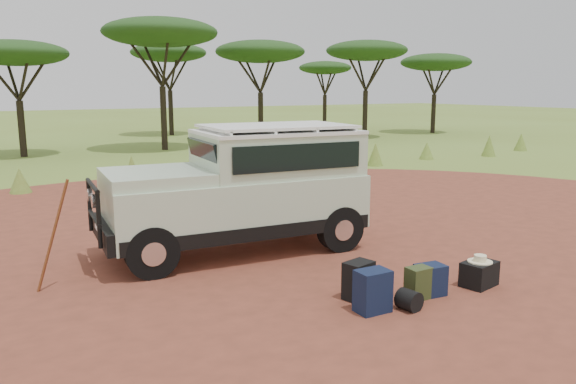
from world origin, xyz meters
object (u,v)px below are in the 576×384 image
backpack_navy (373,291)px  safari_vehicle (244,191)px  duffel_navy (430,280)px  walking_staff (53,236)px  hard_case (479,274)px  backpack_black (358,281)px  backpack_olive (418,283)px

backpack_navy → safari_vehicle: bearing=94.5°
duffel_navy → backpack_navy: bearing=-170.9°
walking_staff → hard_case: walking_staff is taller
safari_vehicle → walking_staff: 3.30m
safari_vehicle → backpack_black: safari_vehicle is taller
walking_staff → backpack_navy: bearing=-105.7°
walking_staff → duffel_navy: walking_staff is taller
backpack_navy → duffel_navy: size_ratio=1.27×
duffel_navy → backpack_black: bearing=163.5°
backpack_navy → duffel_navy: backpack_navy is taller
walking_staff → backpack_black: walking_staff is taller
safari_vehicle → hard_case: (2.14, -3.43, -0.89)m
backpack_black → backpack_olive: bearing=-43.8°
backpack_navy → backpack_olive: bearing=4.1°
backpack_navy → backpack_olive: (0.84, 0.04, -0.06)m
walking_staff → backpack_olive: bearing=-99.3°
safari_vehicle → backpack_navy: safari_vehicle is taller
backpack_navy → walking_staff: bearing=141.2°
safari_vehicle → backpack_olive: size_ratio=10.41×
duffel_navy → hard_case: (0.89, -0.09, -0.04)m
walking_staff → duffel_navy: (4.50, -2.86, -0.59)m
walking_staff → duffel_navy: size_ratio=3.82×
hard_case → backpack_black: bearing=153.7°
backpack_black → backpack_olive: (0.72, -0.42, -0.04)m
safari_vehicle → hard_case: size_ratio=9.08×
duffel_navy → hard_case: size_ratio=0.85×
walking_staff → backpack_olive: walking_staff is taller
backpack_olive → duffel_navy: backpack_olive is taller
walking_staff → hard_case: 6.18m
safari_vehicle → backpack_navy: bearing=-82.1°
backpack_navy → backpack_olive: 0.84m
duffel_navy → hard_case: duffel_navy is taller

